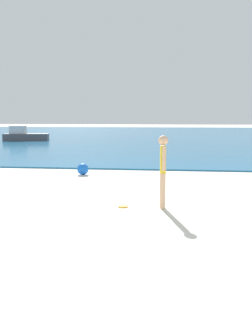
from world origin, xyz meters
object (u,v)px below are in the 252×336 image
frisbee (123,206)px  beach_ball (83,169)px  person_standing (163,167)px  boat_far (24,135)px

frisbee → beach_ball: bearing=114.2°
frisbee → person_standing: bearing=0.4°
person_standing → boat_far: person_standing is taller
boat_far → beach_ball: (9.54, -17.81, -0.30)m
boat_far → person_standing: bearing=-72.4°
person_standing → beach_ball: 5.66m
person_standing → boat_far: 25.80m
person_standing → boat_far: bearing=-159.3°
boat_far → beach_ball: 20.20m
boat_far → beach_ball: bearing=-73.4°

